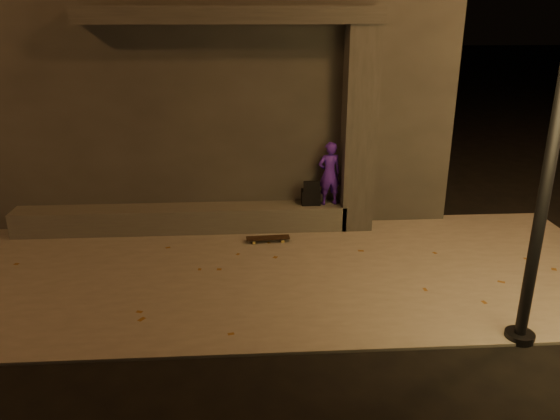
{
  "coord_description": "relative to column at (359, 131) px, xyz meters",
  "views": [
    {
      "loc": [
        -0.29,
        -5.66,
        3.84
      ],
      "look_at": [
        0.19,
        2.0,
        1.03
      ],
      "focal_mm": 35.0,
      "sensor_mm": 36.0,
      "label": 1
    }
  ],
  "objects": [
    {
      "name": "ground",
      "position": [
        -1.7,
        -3.75,
        -1.84
      ],
      "size": [
        120.0,
        120.0,
        0.0
      ],
      "primitive_type": "plane",
      "color": "black",
      "rests_on": "ground"
    },
    {
      "name": "sidewalk",
      "position": [
        -1.7,
        -1.75,
        -1.82
      ],
      "size": [
        11.0,
        4.4,
        0.04
      ],
      "primitive_type": "cube",
      "color": "slate",
      "rests_on": "ground"
    },
    {
      "name": "building",
      "position": [
        -2.7,
        2.74,
        0.77
      ],
      "size": [
        9.0,
        5.1,
        5.22
      ],
      "color": "#363331",
      "rests_on": "ground"
    },
    {
      "name": "ledge",
      "position": [
        -3.2,
        0.0,
        -1.58
      ],
      "size": [
        6.0,
        0.55,
        0.45
      ],
      "primitive_type": "cube",
      "color": "#504D48",
      "rests_on": "sidewalk"
    },
    {
      "name": "column",
      "position": [
        0.0,
        0.0,
        0.0
      ],
      "size": [
        0.55,
        0.55,
        3.6
      ],
      "primitive_type": "cube",
      "color": "#363331",
      "rests_on": "sidewalk"
    },
    {
      "name": "canopy",
      "position": [
        -2.2,
        0.05,
        1.94
      ],
      "size": [
        5.0,
        0.7,
        0.28
      ],
      "primitive_type": "cube",
      "color": "#363331",
      "rests_on": "column"
    },
    {
      "name": "skateboarder",
      "position": [
        -0.5,
        0.0,
        -0.77
      ],
      "size": [
        0.47,
        0.36,
        1.17
      ],
      "primitive_type": "imported",
      "rotation": [
        0.0,
        0.0,
        3.34
      ],
      "color": "#4A1DBE",
      "rests_on": "ledge"
    },
    {
      "name": "backpack",
      "position": [
        -0.83,
        -0.0,
        -1.19
      ],
      "size": [
        0.34,
        0.22,
        0.48
      ],
      "rotation": [
        0.0,
        0.0,
        0.01
      ],
      "color": "black",
      "rests_on": "ledge"
    },
    {
      "name": "skateboard",
      "position": [
        -1.65,
        -0.65,
        -1.73
      ],
      "size": [
        0.77,
        0.24,
        0.08
      ],
      "rotation": [
        0.0,
        0.0,
        0.05
      ],
      "color": "black",
      "rests_on": "sidewalk"
    }
  ]
}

